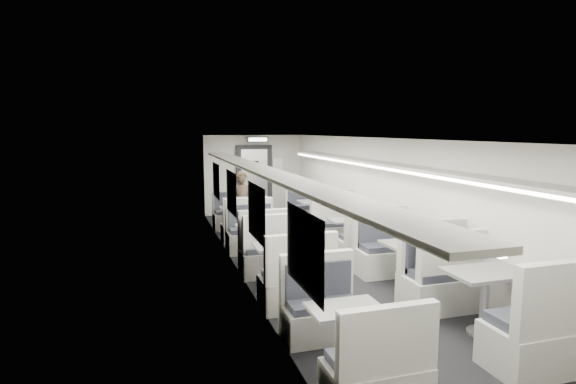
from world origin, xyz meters
TOP-DOWN VIEW (x-y plane):
  - room at (0.00, 0.00)m, footprint 3.24×12.24m
  - booth_left_a at (-1.00, 3.27)m, footprint 0.99×2.02m
  - booth_left_b at (-1.00, 0.95)m, footprint 1.03×2.08m
  - booth_left_c at (-1.00, -0.65)m, footprint 1.05×2.13m
  - booth_left_d at (-1.00, -3.16)m, footprint 0.96×1.95m
  - booth_right_a at (1.00, 3.07)m, footprint 1.11×2.25m
  - booth_right_b at (1.00, 1.20)m, footprint 0.96×1.95m
  - booth_right_c at (1.00, -1.25)m, footprint 1.10×2.23m
  - booth_right_d at (1.00, -2.93)m, footprint 1.16×2.36m
  - passenger at (-0.93, 3.03)m, footprint 0.63×0.47m
  - window_a at (-1.49, 3.40)m, footprint 0.02×1.18m
  - window_b at (-1.49, 1.20)m, footprint 0.02×1.18m
  - window_c at (-1.49, -1.00)m, footprint 0.02×1.18m
  - window_d at (-1.49, -3.20)m, footprint 0.02×1.18m
  - luggage_rack_left at (-1.24, -0.30)m, footprint 0.46×10.40m
  - luggage_rack_right at (1.24, -0.30)m, footprint 0.46×10.40m
  - vestibule_door at (0.00, 5.93)m, footprint 1.10×0.13m
  - exit_sign at (0.00, 5.44)m, footprint 0.62×0.12m
  - wall_notice at (0.75, 5.92)m, footprint 0.32×0.02m

SIDE VIEW (x-z plane):
  - booth_right_b at x=1.00m, z-range -0.17..0.87m
  - booth_left_d at x=-1.00m, z-range -0.17..0.87m
  - booth_left_a at x=-1.00m, z-range -0.18..0.90m
  - booth_left_b at x=-1.00m, z-range -0.18..0.93m
  - booth_left_c at x=-1.00m, z-range -0.19..0.95m
  - booth_right_c at x=1.00m, z-range -0.20..0.99m
  - booth_right_a at x=1.00m, z-range -0.20..1.01m
  - booth_right_d at x=1.00m, z-range -0.21..1.05m
  - passenger at x=-0.93m, z-range 0.00..1.59m
  - vestibule_door at x=0.00m, z-range -0.01..2.09m
  - room at x=0.00m, z-range -0.12..2.52m
  - window_a at x=-1.49m, z-range 0.93..1.77m
  - window_b at x=-1.49m, z-range 0.93..1.77m
  - window_c at x=-1.49m, z-range 0.93..1.77m
  - window_d at x=-1.49m, z-range 0.93..1.77m
  - wall_notice at x=0.75m, z-range 1.30..1.70m
  - luggage_rack_left at x=-1.24m, z-range 1.87..1.96m
  - luggage_rack_right at x=1.24m, z-range 1.87..1.96m
  - exit_sign at x=0.00m, z-range 2.20..2.36m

